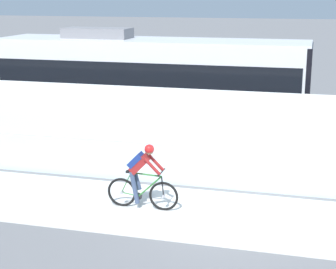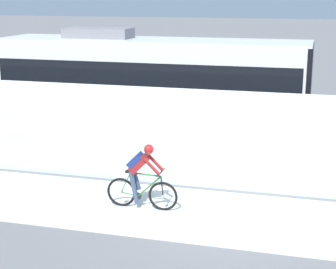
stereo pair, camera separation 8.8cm
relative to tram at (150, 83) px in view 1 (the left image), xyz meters
name	(u,v)px [view 1 (the left image)]	position (x,y,z in m)	size (l,w,h in m)	color
ground_plane	(232,217)	(4.00, -6.85, -1.89)	(200.00, 200.00, 0.00)	slate
bike_path_deck	(232,217)	(4.00, -6.85, -1.89)	(32.00, 3.20, 0.01)	silver
glass_parapet	(243,171)	(4.00, -5.00, -1.35)	(32.00, 0.05, 1.09)	silver
concrete_barrier_wall	(252,132)	(4.00, -3.20, -0.75)	(32.00, 0.36, 2.29)	silver
tram_rail_near	(259,147)	(4.00, -0.72, -1.89)	(32.00, 0.08, 0.01)	#595654
tram_rail_far	(263,137)	(4.00, 0.72, -1.89)	(32.00, 0.08, 0.01)	#595654
tram	(150,83)	(0.00, 0.00, 0.00)	(11.06, 2.54, 3.81)	silver
cyclist_on_bike	(142,177)	(1.83, -6.85, -1.09)	(1.77, 0.58, 1.61)	black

